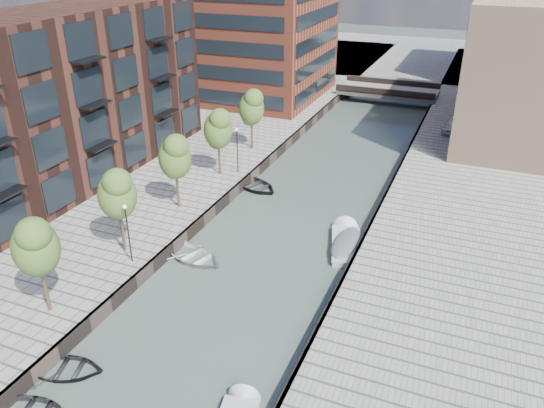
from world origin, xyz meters
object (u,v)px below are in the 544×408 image
Objects in this scene: tree_5 at (218,128)px; sloop_1 at (66,372)px; bridge at (388,91)px; motorboat_3 at (350,241)px; tree_2 at (35,245)px; tree_3 at (117,192)px; car at (453,125)px; tree_4 at (175,155)px; sloop_4 at (255,188)px; sloop_3 at (194,259)px; motorboat_4 at (346,242)px; tree_6 at (251,106)px.

sloop_1 is at bearing -81.98° from tree_5.
motorboat_3 is at bearing -82.62° from bridge.
tree_2 is 7.00m from tree_3.
car reaches higher than bridge.
tree_5 is at bearing 90.00° from tree_4.
tree_5 is 1.19× the size of sloop_4.
sloop_3 is (4.04, -4.90, -5.31)m from tree_4.
motorboat_3 is 0.37m from motorboat_4.
sloop_1 is at bearing -95.18° from bridge.
tree_4 is 1.39× the size of car.
motorboat_4 is (-0.22, -0.29, 0.04)m from motorboat_3.
tree_3 is at bearing -168.32° from sloop_4.
motorboat_4 is at bearing -98.16° from sloop_4.
sloop_1 is (-5.15, -56.77, -1.39)m from bridge.
sloop_1 is (3.35, -30.77, -5.31)m from tree_6.
motorboat_4 is (9.95, 17.71, 0.23)m from sloop_1.
tree_4 is 1.00× the size of tree_5.
car is (14.88, 19.53, 1.73)m from sloop_4.
motorboat_4 is (13.30, 7.94, -5.08)m from tree_3.
tree_4 is 9.62m from sloop_4.
tree_6 reaches higher than sloop_4.
tree_2 reaches higher than sloop_1.
car is at bearing 35.45° from tree_6.
motorboat_3 is 1.15× the size of car.
tree_2 is 6.86m from sloop_1.
tree_5 is 1.39× the size of car.
tree_5 is 7.00m from tree_6.
motorboat_4 reaches higher than motorboat_3.
tree_4 is at bearing -90.00° from tree_5.
car is at bearing 79.91° from motorboat_3.
motorboat_4 is (13.30, -13.06, -5.08)m from tree_6.
bridge is 57.02m from sloop_1.
tree_3 is 38.57m from car.
tree_4 is at bearing -90.00° from tree_6.
bridge is 33.10m from sloop_4.
tree_4 is at bearing -174.81° from motorboat_3.
tree_5 is at bearing 36.02° from sloop_3.
tree_6 is at bearing 90.00° from tree_2.
sloop_4 is (-5.29, -32.65, -1.39)m from bridge.
tree_3 is 14.00m from tree_5.
sloop_4 is at bearing -64.22° from tree_6.
bridge is 2.18× the size of tree_3.
tree_3 is at bearing -90.00° from tree_4.
sloop_3 is (0.69, 11.88, 0.00)m from sloop_1.
tree_3 and tree_5 have the same top height.
tree_3 is at bearing 134.78° from sloop_3.
bridge is at bearing 97.38° from motorboat_3.
sloop_3 is 12.28m from sloop_4.
motorboat_4 is at bearing -24.50° from tree_5.
tree_6 is 1.00× the size of motorboat_4.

